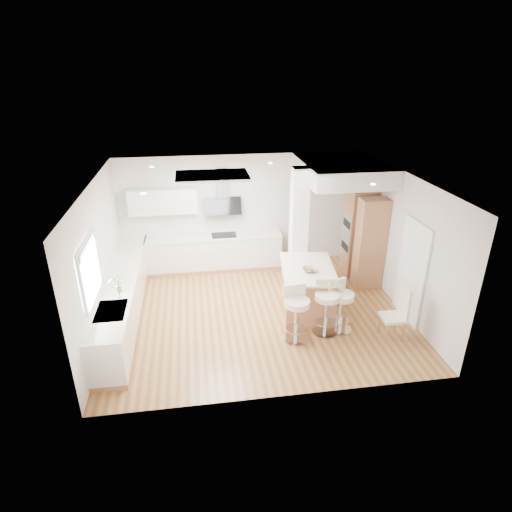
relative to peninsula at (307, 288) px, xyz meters
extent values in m
plane|color=#A6733D|center=(-1.03, 0.01, -0.49)|extent=(6.00, 6.00, 0.00)
cube|color=silver|center=(-1.03, 0.01, -0.49)|extent=(6.00, 5.00, 0.02)
cube|color=silver|center=(-1.03, 2.51, 0.91)|extent=(6.00, 0.04, 2.80)
cube|color=silver|center=(-4.03, 0.01, 0.91)|extent=(0.04, 5.00, 2.80)
cube|color=silver|center=(1.97, 0.01, 0.91)|extent=(0.04, 5.00, 2.80)
cube|color=white|center=(-1.83, 0.61, 2.29)|extent=(1.40, 0.95, 0.05)
cube|color=silver|center=(-1.83, 0.61, 2.27)|extent=(1.25, 0.80, 0.03)
cylinder|color=#EDE4CA|center=(-3.03, 1.51, 2.30)|extent=(0.10, 0.10, 0.02)
cylinder|color=#EDE4CA|center=(-3.03, -0.49, 2.30)|extent=(0.10, 0.10, 0.02)
cylinder|color=#EDE4CA|center=(-0.53, 1.51, 2.30)|extent=(0.10, 0.10, 0.02)
cylinder|color=#EDE4CA|center=(0.97, 1.01, 2.30)|extent=(0.10, 0.10, 0.02)
cylinder|color=#EDE4CA|center=(0.97, -0.49, 2.30)|extent=(0.10, 0.10, 0.02)
cube|color=silver|center=(-3.99, -0.89, 1.16)|extent=(0.03, 1.15, 0.95)
cube|color=white|center=(-3.98, -0.89, 1.67)|extent=(0.04, 1.28, 0.06)
cube|color=white|center=(-3.98, -0.89, 0.66)|extent=(0.04, 1.28, 0.06)
cube|color=white|center=(-3.98, -1.50, 1.16)|extent=(0.04, 0.06, 0.95)
cube|color=white|center=(-3.98, -0.28, 1.16)|extent=(0.04, 0.06, 0.95)
cube|color=#979A9E|center=(-3.97, -0.89, 1.59)|extent=(0.03, 1.18, 0.14)
cube|color=#4B453B|center=(1.95, -0.59, 0.51)|extent=(0.02, 0.90, 2.00)
cube|color=white|center=(1.94, -0.59, 0.51)|extent=(0.05, 1.00, 2.10)
cube|color=#B6794E|center=(-3.73, 0.26, -0.44)|extent=(0.60, 4.50, 0.10)
cube|color=silver|center=(-3.73, 0.26, -0.01)|extent=(0.60, 4.50, 0.76)
cube|color=#EDE5C9|center=(-3.73, 0.26, 0.39)|extent=(0.63, 4.50, 0.04)
cube|color=#A2A2A6|center=(-3.73, -0.99, 0.40)|extent=(0.50, 0.75, 0.02)
cube|color=#A2A2A6|center=(-3.73, -1.17, 0.35)|extent=(0.40, 0.34, 0.10)
cube|color=#A2A2A6|center=(-3.73, -0.81, 0.35)|extent=(0.40, 0.34, 0.10)
cylinder|color=silver|center=(-3.61, -0.69, 0.59)|extent=(0.02, 0.02, 0.36)
torus|color=silver|center=(-3.68, -0.69, 0.77)|extent=(0.18, 0.02, 0.18)
imported|color=#468948|center=(-3.68, -0.34, 0.58)|extent=(0.17, 0.12, 0.33)
cube|color=#B6794E|center=(-1.78, 2.21, -0.44)|extent=(3.30, 0.60, 0.10)
cube|color=silver|center=(-1.78, 2.21, -0.01)|extent=(3.30, 0.60, 0.76)
cube|color=#EDE5C9|center=(-1.78, 2.21, 0.39)|extent=(3.33, 0.63, 0.04)
cube|color=black|center=(-1.53, 2.21, 0.42)|extent=(0.60, 0.40, 0.01)
cube|color=silver|center=(-2.93, 2.34, 1.31)|extent=(1.60, 0.34, 0.60)
cube|color=#A2A2A6|center=(-1.53, 2.41, 1.66)|extent=(0.25, 0.18, 0.70)
cube|color=black|center=(-1.53, 2.33, 1.11)|extent=(0.90, 0.26, 0.44)
cube|color=white|center=(0.02, 0.96, 0.91)|extent=(0.35, 0.35, 2.80)
cube|color=silver|center=(1.07, 1.41, 2.11)|extent=(1.78, 2.20, 0.40)
cube|color=#B6794E|center=(1.65, 1.51, 0.56)|extent=(0.62, 0.62, 2.10)
cube|color=#B6794E|center=(1.65, 0.81, 0.56)|extent=(0.62, 0.40, 2.10)
cube|color=#A2A2A6|center=(1.34, 1.51, 0.81)|extent=(0.02, 0.55, 0.55)
cube|color=#A2A2A6|center=(1.34, 1.51, 0.23)|extent=(0.02, 0.55, 0.55)
cube|color=black|center=(1.33, 1.51, 0.81)|extent=(0.01, 0.45, 0.18)
cube|color=black|center=(1.33, 1.51, 0.23)|extent=(0.01, 0.45, 0.18)
cube|color=#B6794E|center=(0.00, 0.00, -0.03)|extent=(1.15, 1.61, 0.92)
cube|color=#EDE5C9|center=(0.00, 0.00, 0.46)|extent=(1.25, 1.71, 0.04)
imported|color=gray|center=(-0.02, -0.16, 0.51)|extent=(0.31, 0.31, 0.07)
sphere|color=#D66119|center=(0.02, -0.16, 0.51)|extent=(0.08, 0.08, 0.08)
sphere|color=#D66119|center=(-0.06, -0.13, 0.51)|extent=(0.08, 0.08, 0.08)
sphere|color=olive|center=(-0.03, -0.20, 0.51)|extent=(0.08, 0.08, 0.08)
cylinder|color=silver|center=(-0.48, -1.06, -0.47)|extent=(0.53, 0.53, 0.03)
cylinder|color=silver|center=(-0.48, -1.06, -0.10)|extent=(0.08, 0.08, 0.72)
cylinder|color=silver|center=(-0.48, -1.06, -0.24)|extent=(0.41, 0.41, 0.02)
cylinder|color=#EFE5C2|center=(-0.48, -1.06, 0.31)|extent=(0.51, 0.51, 0.11)
cube|color=#EFE5C2|center=(-0.49, -0.88, 0.48)|extent=(0.43, 0.09, 0.24)
cylinder|color=silver|center=(0.13, -0.92, -0.47)|extent=(0.55, 0.55, 0.03)
cylinder|color=silver|center=(0.13, -0.92, -0.10)|extent=(0.09, 0.09, 0.72)
cylinder|color=silver|center=(0.13, -0.92, -0.24)|extent=(0.43, 0.43, 0.02)
cylinder|color=#EFE5C2|center=(0.13, -0.92, 0.31)|extent=(0.53, 0.53, 0.11)
cube|color=#EFE5C2|center=(0.16, -0.74, 0.47)|extent=(0.42, 0.11, 0.24)
cylinder|color=silver|center=(0.44, -0.88, -0.47)|extent=(0.61, 0.61, 0.03)
cylinder|color=silver|center=(0.44, -0.88, -0.12)|extent=(0.10, 0.10, 0.69)
cylinder|color=silver|center=(0.44, -0.88, -0.26)|extent=(0.47, 0.47, 0.02)
cylinder|color=#EFE5C2|center=(0.44, -0.88, 0.27)|extent=(0.58, 0.58, 0.11)
cube|color=#EFE5C2|center=(0.38, -0.72, 0.43)|extent=(0.39, 0.21, 0.23)
cube|color=#EFE5C2|center=(1.32, -1.25, -0.05)|extent=(0.43, 0.43, 0.06)
cube|color=#EFE5C2|center=(1.50, -1.25, 0.26)|extent=(0.06, 0.39, 0.67)
cylinder|color=#B6794E|center=(1.15, -1.41, -0.28)|extent=(0.03, 0.03, 0.41)
cylinder|color=#B6794E|center=(1.16, -1.08, -0.28)|extent=(0.03, 0.03, 0.41)
cylinder|color=#B6794E|center=(1.48, -1.42, -0.28)|extent=(0.03, 0.03, 0.41)
cylinder|color=#B6794E|center=(1.49, -1.09, -0.28)|extent=(0.03, 0.03, 0.41)
camera|label=1|loc=(-2.21, -7.56, 4.28)|focal=30.00mm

